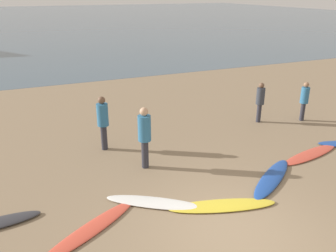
% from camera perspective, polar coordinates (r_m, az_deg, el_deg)
% --- Properties ---
extents(ground_plane, '(120.00, 120.00, 0.20)m').
position_cam_1_polar(ground_plane, '(16.34, -9.15, 3.37)').
color(ground_plane, '#8C7559').
rests_on(ground_plane, ground).
extents(ocean_water, '(140.00, 100.00, 0.01)m').
position_cam_1_polar(ocean_water, '(69.65, -20.99, 15.95)').
color(ocean_water, '#475B6B').
rests_on(ocean_water, ground).
extents(surfboard_1, '(2.50, 1.76, 0.06)m').
position_cam_1_polar(surfboard_1, '(8.07, -12.37, -15.97)').
color(surfboard_1, '#D84C38').
rests_on(surfboard_1, ground).
extents(surfboard_2, '(2.28, 1.77, 0.09)m').
position_cam_1_polar(surfboard_2, '(8.70, -2.19, -12.26)').
color(surfboard_2, white).
rests_on(surfboard_2, ground).
extents(surfboard_3, '(2.66, 1.26, 0.07)m').
position_cam_1_polar(surfboard_3, '(8.70, 8.74, -12.58)').
color(surfboard_3, yellow).
rests_on(surfboard_3, ground).
extents(surfboard_4, '(2.36, 1.85, 0.10)m').
position_cam_1_polar(surfboard_4, '(10.10, 16.43, -8.06)').
color(surfboard_4, '#1E479E').
rests_on(surfboard_4, ground).
extents(surfboard_5, '(2.56, 1.01, 0.06)m').
position_cam_1_polar(surfboard_5, '(11.92, 22.06, -4.24)').
color(surfboard_5, '#D84C38').
rests_on(surfboard_5, ground).
extents(person_0, '(0.37, 0.37, 1.83)m').
position_cam_1_polar(person_0, '(9.92, -3.82, -1.12)').
color(person_0, '#2D2D38').
rests_on(person_0, ground).
extents(person_1, '(0.32, 0.32, 1.56)m').
position_cam_1_polar(person_1, '(13.95, 14.67, 4.21)').
color(person_1, '#2D2D38').
rests_on(person_1, ground).
extents(person_2, '(0.31, 0.31, 1.54)m').
position_cam_1_polar(person_2, '(14.64, 21.17, 4.21)').
color(person_2, '#2D2D38').
rests_on(person_2, ground).
extents(person_3, '(0.36, 0.36, 1.77)m').
position_cam_1_polar(person_3, '(11.25, -10.48, 1.14)').
color(person_3, '#2D2D38').
rests_on(person_3, ground).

